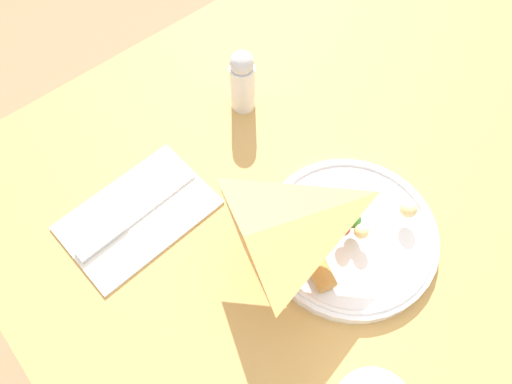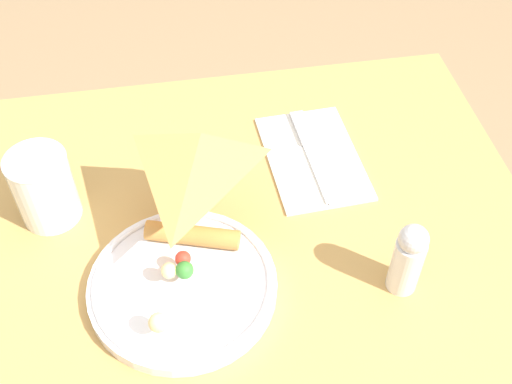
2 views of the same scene
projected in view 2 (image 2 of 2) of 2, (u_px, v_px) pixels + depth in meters
name	position (u px, v px, depth m)	size (l,w,h in m)	color
plate_pizza	(182.00, 285.00, 0.73)	(0.22, 0.22, 0.05)	white
milk_glass	(45.00, 190.00, 0.79)	(0.08, 0.08, 0.10)	white
napkin_folded	(313.00, 158.00, 0.88)	(0.19, 0.13, 0.00)	white
butter_knife	(311.00, 151.00, 0.89)	(0.18, 0.03, 0.01)	#B2B2B7
salt_shaker	(408.00, 258.00, 0.71)	(0.04, 0.04, 0.10)	silver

